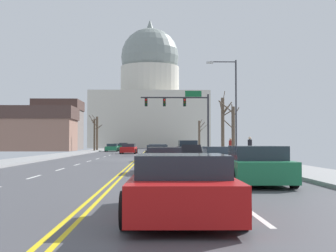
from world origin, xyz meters
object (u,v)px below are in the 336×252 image
object	(u,v)px
sedan_near_06	(181,187)
sedan_oncoming_00	(129,149)
sedan_near_05	(256,166)
pickup_truck_near_00	(188,149)
sedan_oncoming_02	(119,147)
pedestrian_00	(250,146)
pedestrian_01	(231,146)
street_lamp_right	(232,100)
sedan_oncoming_03	(124,146)
sedan_near_03	(217,157)
bicycle_parked	(226,153)
signal_gantry	(184,108)
sedan_oncoming_01	(112,148)
sedan_near_02	(157,153)
sedan_near_01	(158,152)
sedan_near_04	(164,160)

from	to	relation	value
sedan_near_06	sedan_oncoming_00	distance (m)	48.44
sedan_near_05	sedan_oncoming_00	world-z (taller)	sedan_near_05
pickup_truck_near_00	sedan_near_06	bearing A→B (deg)	-94.30
sedan_oncoming_02	pedestrian_00	world-z (taller)	pedestrian_00
sedan_near_06	pedestrian_01	xyz separation A→B (m)	(6.78, 35.37, 0.50)
street_lamp_right	sedan_oncoming_03	distance (m)	58.62
pedestrian_01	sedan_near_03	bearing A→B (deg)	-102.05
sedan_oncoming_03	pedestrian_00	size ratio (longest dim) A/B	2.58
bicycle_parked	sedan_near_06	bearing A→B (deg)	-100.21
signal_gantry	sedan_near_06	distance (m)	44.05
sedan_near_05	sedan_oncoming_03	bearing A→B (deg)	97.26
sedan_oncoming_01	signal_gantry	bearing A→B (deg)	-60.84
sedan_near_02	sedan_oncoming_02	size ratio (longest dim) A/B	1.05
sedan_near_03	sedan_oncoming_01	world-z (taller)	sedan_oncoming_01
sedan_near_02	sedan_oncoming_01	xyz separation A→B (m)	(-6.80, 35.75, -0.03)
signal_gantry	sedan_oncoming_01	bearing A→B (deg)	119.16
signal_gantry	sedan_near_03	xyz separation A→B (m)	(0.38, -25.12, -4.82)
sedan_oncoming_02	pickup_truck_near_00	bearing A→B (deg)	-73.49
signal_gantry	bicycle_parked	xyz separation A→B (m)	(3.09, -10.95, -4.89)
sedan_near_01	sedan_near_05	xyz separation A→B (m)	(3.22, -25.12, 0.03)
sedan_near_02	sedan_oncoming_00	distance (m)	22.62
sedan_oncoming_01	sedan_oncoming_02	xyz separation A→B (m)	(0.15, 11.02, 0.01)
signal_gantry	sedan_oncoming_02	bearing A→B (deg)	108.82
sedan_near_05	pedestrian_00	world-z (taller)	pedestrian_00
pedestrian_01	bicycle_parked	distance (m)	2.83
sedan_oncoming_03	pedestrian_00	bearing A→B (deg)	-76.49
pickup_truck_near_00	sedan_oncoming_03	world-z (taller)	pickup_truck_near_00
pickup_truck_near_00	sedan_near_02	world-z (taller)	pickup_truck_near_00
bicycle_parked	signal_gantry	bearing A→B (deg)	105.73
street_lamp_right	pickup_truck_near_00	distance (m)	11.43
sedan_near_05	pedestrian_00	xyz separation A→B (m)	(4.03, 20.39, 0.48)
pedestrian_01	bicycle_parked	xyz separation A→B (m)	(-0.88, -2.63, -0.59)
sedan_near_05	sedan_near_06	bearing A→B (deg)	-113.73
sedan_near_05	sedan_oncoming_00	xyz separation A→B (m)	(-6.79, 41.63, -0.02)
sedan_near_01	sedan_near_06	world-z (taller)	sedan_near_01
pickup_truck_near_00	signal_gantry	bearing A→B (deg)	91.44
signal_gantry	pickup_truck_near_00	distance (m)	6.64
street_lamp_right	sedan_oncoming_01	bearing A→B (deg)	111.63
street_lamp_right	pedestrian_01	xyz separation A→B (m)	(0.95, 6.63, -3.89)
street_lamp_right	sedan_oncoming_00	xyz separation A→B (m)	(-9.70, 19.55, -4.37)
sedan_near_04	sedan_oncoming_02	world-z (taller)	sedan_near_04
pickup_truck_near_00	sedan_near_03	distance (m)	20.37
signal_gantry	sedan_near_04	world-z (taller)	signal_gantry
pickup_truck_near_00	sedan_near_03	bearing A→B (deg)	-89.25
sedan_near_06	sedan_oncoming_00	size ratio (longest dim) A/B	1.06
street_lamp_right	sedan_near_05	size ratio (longest dim) A/B	1.81
signal_gantry	sedan_oncoming_02	distance (m)	31.02
sedan_near_04	sedan_oncoming_03	xyz separation A→B (m)	(-7.04, 72.76, 0.02)
sedan_oncoming_01	sedan_oncoming_03	world-z (taller)	sedan_oncoming_03
street_lamp_right	sedan_oncoming_02	xyz separation A→B (m)	(-12.91, 43.96, -4.40)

